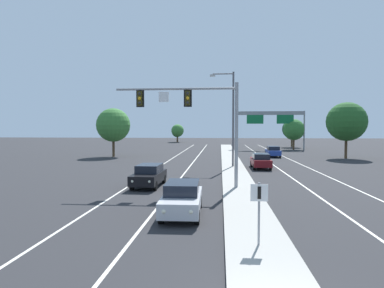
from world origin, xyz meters
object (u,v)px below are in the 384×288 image
object	(u,v)px
tree_far_right_a	(292,129)
tree_far_left_a	(178,131)
car_receding_darkred	(261,161)
tree_far_right_c	(294,130)
car_oncoming_black	(149,175)
car_receding_blue	(273,151)
overhead_signal_mast	(196,111)
tree_far_left_c	(177,132)
median_sign_post	(259,204)
street_lamp_median	(231,113)
highway_sign_gantry	(270,118)
tree_far_left_b	(113,125)
car_oncoming_silver	(182,198)
tree_far_right_b	(347,122)

from	to	relation	value
tree_far_right_a	tree_far_left_a	bearing A→B (deg)	142.60
car_receding_darkred	tree_far_right_c	size ratio (longest dim) A/B	0.75
car_oncoming_black	car_receding_blue	world-z (taller)	same
overhead_signal_mast	tree_far_left_c	size ratio (longest dim) A/B	1.81
car_oncoming_black	tree_far_right_c	size ratio (longest dim) A/B	0.76
median_sign_post	street_lamp_median	world-z (taller)	street_lamp_median
tree_far_right_a	highway_sign_gantry	bearing A→B (deg)	-125.19
overhead_signal_mast	median_sign_post	bearing A→B (deg)	-74.88
car_receding_blue	overhead_signal_mast	bearing A→B (deg)	-110.03
median_sign_post	tree_far_right_c	bearing A→B (deg)	76.38
tree_far_right_c	street_lamp_median	bearing A→B (deg)	-113.65
tree_far_left_b	tree_far_right_c	bearing A→B (deg)	31.70
median_sign_post	tree_far_left_a	xyz separation A→B (m)	(-13.78, 82.66, 1.86)
street_lamp_median	car_receding_blue	xyz separation A→B (m)	(6.56, 13.38, -4.97)
tree_far_left_a	tree_far_right_c	world-z (taller)	tree_far_right_c
car_oncoming_silver	tree_far_left_a	distance (m)	79.11
median_sign_post	tree_far_right_c	xyz separation A→B (m)	(12.98, 53.58, 2.30)
overhead_signal_mast	highway_sign_gantry	world-z (taller)	highway_sign_gantry
tree_far_right_b	median_sign_post	bearing A→B (deg)	-114.44
tree_far_left_c	car_oncoming_black	bearing A→B (deg)	-83.98
tree_far_right_c	tree_far_right_a	xyz separation A→B (m)	(1.28, 7.64, 0.08)
overhead_signal_mast	car_oncoming_silver	distance (m)	8.24
median_sign_post	highway_sign_gantry	size ratio (longest dim) A/B	0.17
car_oncoming_silver	highway_sign_gantry	size ratio (longest dim) A/B	0.34
tree_far_right_c	median_sign_post	bearing A→B (deg)	-103.62
tree_far_right_c	tree_far_right_b	xyz separation A→B (m)	(3.10, -18.19, 1.21)
highway_sign_gantry	tree_far_right_b	xyz separation A→B (m)	(7.86, -17.27, -1.07)
car_receding_darkred	tree_far_left_c	bearing A→B (deg)	105.37
car_oncoming_silver	car_oncoming_black	bearing A→B (deg)	113.93
overhead_signal_mast	tree_far_right_a	bearing A→B (deg)	70.96
median_sign_post	tree_far_right_a	xyz separation A→B (m)	(14.26, 61.22, 2.38)
median_sign_post	tree_far_right_b	distance (m)	39.03
highway_sign_gantry	tree_far_right_a	world-z (taller)	highway_sign_gantry
tree_far_left_c	car_receding_darkred	bearing A→B (deg)	-74.63
car_oncoming_black	tree_far_left_a	size ratio (longest dim) A/B	0.85
overhead_signal_mast	car_receding_blue	bearing A→B (deg)	69.97
car_receding_blue	car_receding_darkred	bearing A→B (deg)	-104.03
tree_far_left_c	tree_far_right_a	size ratio (longest dim) A/B	0.78
tree_far_left_c	tree_far_left_b	size ratio (longest dim) A/B	0.66
car_oncoming_black	car_oncoming_silver	bearing A→B (deg)	-66.07
street_lamp_median	median_sign_post	bearing A→B (deg)	-89.46
overhead_signal_mast	tree_far_left_b	xyz separation A→B (m)	(-13.97, 23.91, -0.73)
car_receding_darkred	tree_far_right_c	distance (m)	32.44
median_sign_post	car_oncoming_black	world-z (taller)	median_sign_post
median_sign_post	tree_far_left_a	distance (m)	83.82
overhead_signal_mast	car_oncoming_black	xyz separation A→B (m)	(-3.48, 0.57, -4.56)
tree_far_right_b	street_lamp_median	bearing A→B (deg)	-143.74
car_oncoming_black	car_receding_darkred	xyz separation A→B (m)	(9.36, 11.19, 0.00)
car_oncoming_silver	tree_far_left_c	bearing A→B (deg)	97.77
car_oncoming_black	tree_far_right_a	world-z (taller)	tree_far_right_a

